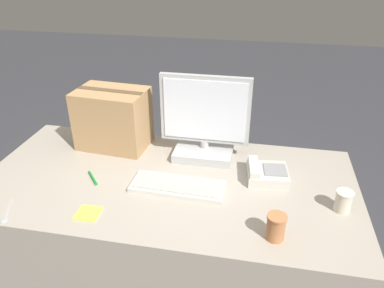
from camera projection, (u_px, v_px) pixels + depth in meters
name	position (u px, v px, depth m)	size (l,w,h in m)	color
ground_plane	(171.00, 283.00, 2.15)	(12.00, 12.00, 0.00)	#38383D
office_desk	(170.00, 236.00, 1.98)	(1.80, 0.90, 0.71)	#A89E8E
monitor	(205.00, 127.00, 1.94)	(0.46, 0.26, 0.44)	#B7B7B7
keyboard	(178.00, 186.00, 1.74)	(0.44, 0.18, 0.03)	beige
desk_phone	(266.00, 173.00, 1.80)	(0.21, 0.20, 0.08)	beige
paper_cup_left	(276.00, 227.00, 1.43)	(0.08, 0.08, 0.11)	#BC7547
paper_cup_right	(343.00, 201.00, 1.58)	(0.07, 0.07, 0.09)	beige
spoon	(6.00, 215.00, 1.57)	(0.08, 0.16, 0.00)	#B2B2B7
cardboard_box	(113.00, 119.00, 2.04)	(0.39, 0.28, 0.33)	tan
pen_marker	(93.00, 178.00, 1.81)	(0.09, 0.10, 0.01)	#198C33
sticky_note_pad	(88.00, 213.00, 1.58)	(0.10, 0.10, 0.01)	#E5DB4C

